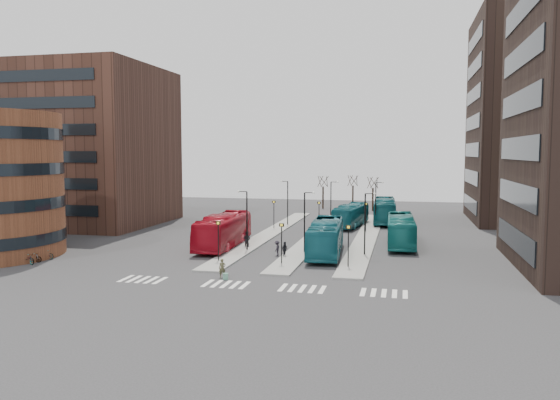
% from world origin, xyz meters
% --- Properties ---
extents(ground, '(160.00, 160.00, 0.00)m').
position_xyz_m(ground, '(0.00, 0.00, 0.00)').
color(ground, '#2A2A2C').
rests_on(ground, ground).
extents(island_left, '(2.50, 45.00, 0.15)m').
position_xyz_m(island_left, '(-4.00, 30.00, 0.07)').
color(island_left, gray).
rests_on(island_left, ground).
extents(island_mid, '(2.50, 45.00, 0.15)m').
position_xyz_m(island_mid, '(2.00, 30.00, 0.07)').
color(island_mid, gray).
rests_on(island_mid, ground).
extents(island_right, '(2.50, 45.00, 0.15)m').
position_xyz_m(island_right, '(8.00, 30.00, 0.07)').
color(island_right, gray).
rests_on(island_right, ground).
extents(suitcase, '(0.48, 0.42, 0.52)m').
position_xyz_m(suitcase, '(-1.52, 5.46, 0.26)').
color(suitcase, '#1A4993').
rests_on(suitcase, ground).
extents(red_bus, '(3.48, 12.90, 3.56)m').
position_xyz_m(red_bus, '(-6.53, 19.75, 1.78)').
color(red_bus, '#A30C1B').
rests_on(red_bus, ground).
extents(teal_bus_a, '(3.77, 12.65, 3.48)m').
position_xyz_m(teal_bus_a, '(4.78, 17.95, 1.74)').
color(teal_bus_a, '#145B68').
rests_on(teal_bus_a, ground).
extents(teal_bus_b, '(4.17, 11.40, 3.10)m').
position_xyz_m(teal_bus_b, '(5.24, 38.99, 1.55)').
color(teal_bus_b, '#145B66').
rests_on(teal_bus_b, ground).
extents(teal_bus_c, '(3.18, 12.12, 3.35)m').
position_xyz_m(teal_bus_c, '(12.02, 25.02, 1.68)').
color(teal_bus_c, '#156D6A').
rests_on(teal_bus_c, ground).
extents(teal_bus_d, '(3.42, 12.79, 3.54)m').
position_xyz_m(teal_bus_d, '(9.59, 44.19, 1.77)').
color(teal_bus_d, '#12565D').
rests_on(teal_bus_d, ground).
extents(traveller, '(0.66, 0.56, 1.55)m').
position_xyz_m(traveller, '(-1.99, 6.04, 0.78)').
color(traveller, '#46432A').
rests_on(traveller, ground).
extents(commuter_a, '(0.98, 0.83, 1.79)m').
position_xyz_m(commuter_a, '(-3.98, 19.88, 0.90)').
color(commuter_a, black).
rests_on(commuter_a, ground).
extents(commuter_b, '(0.68, 0.99, 1.56)m').
position_xyz_m(commuter_b, '(1.12, 15.47, 0.78)').
color(commuter_b, black).
rests_on(commuter_b, ground).
extents(commuter_c, '(0.63, 1.02, 1.51)m').
position_xyz_m(commuter_c, '(0.20, 16.18, 0.76)').
color(commuter_c, black).
rests_on(commuter_c, ground).
extents(bicycle_near, '(2.01, 1.35, 1.00)m').
position_xyz_m(bicycle_near, '(-21.00, 7.24, 0.50)').
color(bicycle_near, gray).
rests_on(bicycle_near, ground).
extents(bicycle_mid, '(1.53, 0.79, 0.88)m').
position_xyz_m(bicycle_mid, '(-21.00, 7.96, 0.44)').
color(bicycle_mid, gray).
rests_on(bicycle_mid, ground).
extents(bicycle_far, '(1.76, 0.86, 0.88)m').
position_xyz_m(bicycle_far, '(-21.00, 9.58, 0.44)').
color(bicycle_far, gray).
rests_on(bicycle_far, ground).
extents(crosswalk_stripes, '(22.35, 2.40, 0.01)m').
position_xyz_m(crosswalk_stripes, '(1.75, 4.00, 0.01)').
color(crosswalk_stripes, silver).
rests_on(crosswalk_stripes, ground).
extents(office_block, '(25.00, 20.12, 22.00)m').
position_xyz_m(office_block, '(-34.00, 33.98, 11.00)').
color(office_block, '#452920').
rests_on(office_block, ground).
extents(tower_far, '(20.12, 20.00, 30.00)m').
position_xyz_m(tower_far, '(31.98, 50.00, 15.00)').
color(tower_far, black).
rests_on(tower_far, ground).
extents(sign_poles, '(12.45, 22.12, 3.65)m').
position_xyz_m(sign_poles, '(1.60, 23.00, 2.41)').
color(sign_poles, black).
rests_on(sign_poles, ground).
extents(lamp_posts, '(14.04, 20.24, 6.12)m').
position_xyz_m(lamp_posts, '(2.64, 28.00, 3.58)').
color(lamp_posts, black).
rests_on(lamp_posts, ground).
extents(bare_trees, '(10.97, 8.14, 5.90)m').
position_xyz_m(bare_trees, '(2.67, 62.67, 2.72)').
color(bare_trees, black).
rests_on(bare_trees, ground).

